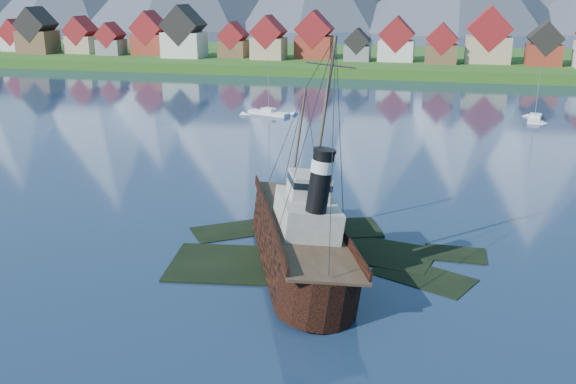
# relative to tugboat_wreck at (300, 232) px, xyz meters

# --- Properties ---
(ground) EXTENTS (1400.00, 1400.00, 0.00)m
(ground) POSITION_rel_tugboat_wreck_xyz_m (-0.08, -0.12, -2.91)
(ground) COLOR #172740
(ground) RESTS_ON ground
(shoal) EXTENTS (31.71, 21.24, 1.14)m
(shoal) POSITION_rel_tugboat_wreck_xyz_m (1.69, 2.03, -3.26)
(shoal) COLOR black
(shoal) RESTS_ON ground
(shore_bank) EXTENTS (600.00, 80.00, 3.20)m
(shore_bank) POSITION_rel_tugboat_wreck_xyz_m (-0.08, 169.88, -2.91)
(shore_bank) COLOR #194413
(shore_bank) RESTS_ON ground
(seawall) EXTENTS (600.00, 2.50, 2.00)m
(seawall) POSITION_rel_tugboat_wreck_xyz_m (-0.08, 131.88, -2.91)
(seawall) COLOR #3F3D38
(seawall) RESTS_ON ground
(town) EXTENTS (250.96, 16.69, 17.30)m
(town) POSITION_rel_tugboat_wreck_xyz_m (-33.20, 152.06, 6.07)
(town) COLOR maroon
(town) RESTS_ON ground
(tugboat_wreck) EXTENTS (6.77, 29.19, 23.13)m
(tugboat_wreck) POSITION_rel_tugboat_wreck_xyz_m (0.00, 0.00, 0.00)
(tugboat_wreck) COLOR black
(tugboat_wreck) RESTS_ON ground
(sailboat_c) EXTENTS (9.48, 5.41, 11.93)m
(sailboat_c) POSITION_rel_tugboat_wreck_xyz_m (-22.23, 71.62, -2.64)
(sailboat_c) COLOR silver
(sailboat_c) RESTS_ON ground
(sailboat_e) EXTENTS (3.81, 9.41, 10.61)m
(sailboat_e) POSITION_rel_tugboat_wreck_xyz_m (31.29, 78.55, -2.68)
(sailboat_e) COLOR silver
(sailboat_e) RESTS_ON ground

